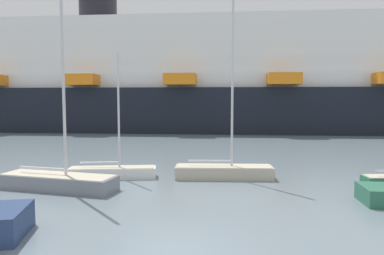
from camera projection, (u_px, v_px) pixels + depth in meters
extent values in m
plane|color=slate|center=(176.00, 248.00, 12.17)|extent=(600.00, 600.00, 0.00)
cube|color=white|center=(113.00, 173.00, 23.04)|extent=(5.74, 2.05, 0.70)
cube|color=beige|center=(113.00, 167.00, 23.01)|extent=(5.50, 1.92, 0.04)
cylinder|color=silver|center=(119.00, 111.00, 22.75)|extent=(0.13, 0.13, 7.45)
cylinder|color=silver|center=(100.00, 163.00, 22.92)|extent=(2.52, 0.44, 0.11)
cube|color=gray|center=(58.00, 182.00, 20.09)|extent=(7.11, 3.29, 0.84)
cube|color=beige|center=(58.00, 175.00, 20.05)|extent=(6.81, 3.09, 0.04)
cylinder|color=silver|center=(63.00, 63.00, 19.40)|extent=(0.17, 0.17, 12.65)
cylinder|color=silver|center=(43.00, 168.00, 20.29)|extent=(3.05, 0.81, 0.13)
cube|color=#BCB29E|center=(224.00, 172.00, 22.96)|extent=(6.33, 1.73, 0.80)
cube|color=beige|center=(224.00, 166.00, 22.93)|extent=(6.08, 1.60, 0.04)
cylinder|color=silver|center=(232.00, 78.00, 22.45)|extent=(0.15, 0.15, 11.40)
cylinder|color=silver|center=(210.00, 161.00, 22.94)|extent=(2.84, 0.15, 0.12)
cube|color=black|center=(230.00, 109.00, 59.76)|extent=(126.60, 22.37, 6.93)
cube|color=white|center=(230.00, 82.00, 59.39)|extent=(116.45, 19.87, 2.27)
cube|color=white|center=(230.00, 69.00, 59.21)|extent=(109.46, 18.68, 2.27)
cube|color=white|center=(230.00, 55.00, 59.03)|extent=(102.47, 17.49, 2.27)
cube|color=white|center=(230.00, 41.00, 58.85)|extent=(95.49, 16.30, 2.27)
cube|color=white|center=(231.00, 27.00, 58.67)|extent=(88.50, 15.10, 2.27)
cube|color=orange|center=(82.00, 80.00, 52.22)|extent=(4.67, 3.70, 1.59)
cube|color=orange|center=(180.00, 79.00, 50.93)|extent=(4.67, 3.70, 1.59)
cube|color=orange|center=(284.00, 79.00, 49.63)|extent=(4.67, 3.70, 1.59)
cylinder|color=black|center=(98.00, 4.00, 60.33)|extent=(6.35, 6.35, 6.30)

